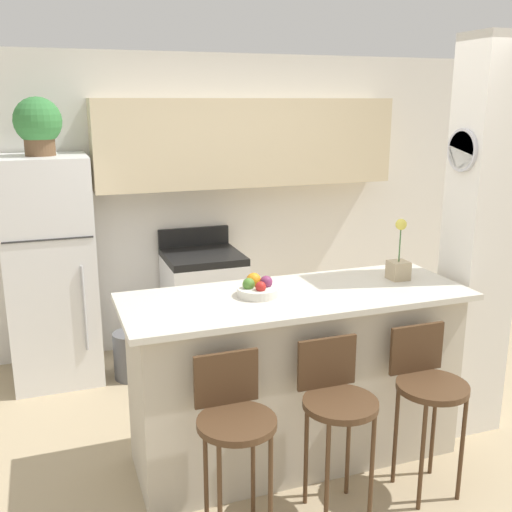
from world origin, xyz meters
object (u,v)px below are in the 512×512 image
(bar_stool_left, at_px, (234,421))
(bar_stool_mid, at_px, (337,402))
(orchid_vase, at_px, (399,262))
(fruit_bowl, at_px, (258,288))
(refrigerator, at_px, (51,270))
(potted_plant_on_fridge, at_px, (38,124))
(stove_range, at_px, (204,304))
(bar_stool_right, at_px, (428,386))
(trash_bin, at_px, (131,355))

(bar_stool_left, distance_m, bar_stool_mid, 0.56)
(orchid_vase, bearing_deg, fruit_bowl, -179.51)
(refrigerator, relative_size, potted_plant_on_fridge, 4.16)
(refrigerator, bearing_deg, bar_stool_mid, -58.70)
(potted_plant_on_fridge, bearing_deg, refrigerator, -63.64)
(stove_range, bearing_deg, bar_stool_left, -100.91)
(bar_stool_left, xyz_separation_m, potted_plant_on_fridge, (-0.79, 2.21, 1.36))
(bar_stool_mid, bearing_deg, bar_stool_left, 180.00)
(bar_stool_mid, bearing_deg, orchid_vase, 39.69)
(bar_stool_right, bearing_deg, stove_range, 107.10)
(stove_range, relative_size, bar_stool_right, 1.13)
(trash_bin, bearing_deg, stove_range, 21.21)
(stove_range, relative_size, bar_stool_mid, 1.13)
(bar_stool_left, relative_size, orchid_vase, 2.44)
(stove_range, height_order, trash_bin, stove_range)
(bar_stool_mid, xyz_separation_m, trash_bin, (-0.80, 1.98, -0.44))
(bar_stool_left, bearing_deg, refrigerator, 109.54)
(refrigerator, xyz_separation_m, bar_stool_left, (0.79, -2.21, -0.25))
(bar_stool_left, bearing_deg, trash_bin, 96.86)
(refrigerator, xyz_separation_m, fruit_bowl, (1.12, -1.62, 0.22))
(bar_stool_mid, bearing_deg, trash_bin, 111.97)
(potted_plant_on_fridge, height_order, fruit_bowl, potted_plant_on_fridge)
(stove_range, xyz_separation_m, bar_stool_left, (-0.43, -2.24, 0.17))
(refrigerator, bearing_deg, trash_bin, -23.15)
(bar_stool_right, bearing_deg, potted_plant_on_fridge, 130.73)
(bar_stool_left, bearing_deg, fruit_bowl, 60.55)
(fruit_bowl, height_order, trash_bin, fruit_bowl)
(potted_plant_on_fridge, relative_size, orchid_vase, 1.09)
(bar_stool_mid, height_order, potted_plant_on_fridge, potted_plant_on_fridge)
(stove_range, bearing_deg, potted_plant_on_fridge, -178.78)
(stove_range, height_order, bar_stool_left, stove_range)
(refrigerator, relative_size, orchid_vase, 4.55)
(stove_range, bearing_deg, trash_bin, -158.79)
(refrigerator, distance_m, bar_stool_left, 2.36)
(trash_bin, bearing_deg, bar_stool_mid, -68.03)
(bar_stool_left, xyz_separation_m, orchid_vase, (1.28, 0.60, 0.54))
(potted_plant_on_fridge, bearing_deg, orchid_vase, -38.03)
(fruit_bowl, bearing_deg, refrigerator, 124.55)
(bar_stool_mid, distance_m, orchid_vase, 1.08)
(bar_stool_left, relative_size, potted_plant_on_fridge, 2.23)
(bar_stool_right, relative_size, orchid_vase, 2.44)
(bar_stool_right, bearing_deg, bar_stool_mid, 180.00)
(refrigerator, bearing_deg, bar_stool_left, -70.46)
(refrigerator, relative_size, bar_stool_left, 1.87)
(stove_range, height_order, bar_stool_right, stove_range)
(fruit_bowl, bearing_deg, orchid_vase, 0.49)
(bar_stool_mid, bearing_deg, refrigerator, 121.30)
(bar_stool_left, bearing_deg, bar_stool_right, 0.00)
(stove_range, bearing_deg, fruit_bowl, -93.43)
(potted_plant_on_fridge, bearing_deg, bar_stool_right, -49.27)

